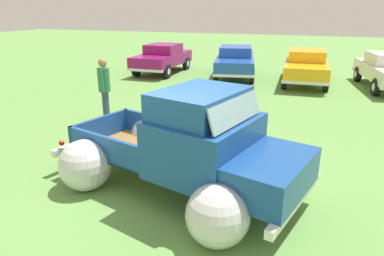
{
  "coord_description": "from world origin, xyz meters",
  "views": [
    {
      "loc": [
        2.27,
        -5.26,
        3.15
      ],
      "look_at": [
        0.0,
        0.91,
        0.87
      ],
      "focal_mm": 32.36,
      "sensor_mm": 36.0,
      "label": 1
    }
  ],
  "objects_px": {
    "show_car_0": "(163,57)",
    "spectator_0": "(104,86)",
    "vintage_pickup_truck": "(192,154)",
    "show_car_2": "(306,65)",
    "show_car_1": "(235,60)"
  },
  "relations": [
    {
      "from": "show_car_0",
      "to": "spectator_0",
      "type": "xyz_separation_m",
      "value": [
        1.83,
        -7.92,
        0.27
      ]
    },
    {
      "from": "spectator_0",
      "to": "vintage_pickup_truck",
      "type": "bearing_deg",
      "value": -59.15
    },
    {
      "from": "vintage_pickup_truck",
      "to": "show_car_1",
      "type": "bearing_deg",
      "value": 114.44
    },
    {
      "from": "show_car_1",
      "to": "spectator_0",
      "type": "xyz_separation_m",
      "value": [
        -1.9,
        -8.13,
        0.27
      ]
    },
    {
      "from": "vintage_pickup_truck",
      "to": "spectator_0",
      "type": "distance_m",
      "value": 4.94
    },
    {
      "from": "show_car_1",
      "to": "vintage_pickup_truck",
      "type": "bearing_deg",
      "value": -1.96
    },
    {
      "from": "show_car_1",
      "to": "spectator_0",
      "type": "height_order",
      "value": "spectator_0"
    },
    {
      "from": "show_car_1",
      "to": "spectator_0",
      "type": "relative_size",
      "value": 2.61
    },
    {
      "from": "show_car_0",
      "to": "spectator_0",
      "type": "distance_m",
      "value": 8.13
    },
    {
      "from": "vintage_pickup_truck",
      "to": "show_car_2",
      "type": "bearing_deg",
      "value": 97.67
    },
    {
      "from": "vintage_pickup_truck",
      "to": "show_car_1",
      "type": "height_order",
      "value": "vintage_pickup_truck"
    },
    {
      "from": "show_car_1",
      "to": "show_car_2",
      "type": "distance_m",
      "value": 3.29
    },
    {
      "from": "show_car_1",
      "to": "show_car_0",
      "type": "bearing_deg",
      "value": -98.5
    },
    {
      "from": "vintage_pickup_truck",
      "to": "show_car_0",
      "type": "xyz_separation_m",
      "value": [
        -5.66,
        11.03,
        0.02
      ]
    },
    {
      "from": "spectator_0",
      "to": "show_car_1",
      "type": "bearing_deg",
      "value": 56.81
    }
  ]
}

